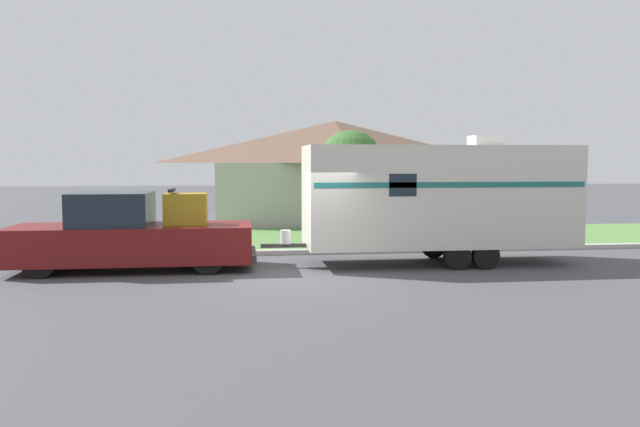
{
  "coord_description": "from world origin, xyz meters",
  "views": [
    {
      "loc": [
        -1.62,
        -14.67,
        2.75
      ],
      "look_at": [
        0.49,
        1.55,
        1.4
      ],
      "focal_mm": 35.0,
      "sensor_mm": 36.0,
      "label": 1
    }
  ],
  "objects": [
    {
      "name": "tree_in_yard",
      "position": [
        2.05,
        5.7,
        2.74
      ],
      "size": [
        2.11,
        2.11,
        3.81
      ],
      "color": "brown",
      "rests_on": "ground_plane"
    },
    {
      "name": "ground_plane",
      "position": [
        0.0,
        0.0,
        0.0
      ],
      "size": [
        120.0,
        120.0,
        0.0
      ],
      "primitive_type": "plane",
      "color": "#47474C"
    },
    {
      "name": "house_across_street",
      "position": [
        2.94,
        14.82,
        2.44
      ],
      "size": [
        11.98,
        7.8,
        4.71
      ],
      "color": "#B2B2A8",
      "rests_on": "ground_plane"
    },
    {
      "name": "pickup_truck",
      "position": [
        -4.34,
        1.55,
        0.88
      ],
      "size": [
        6.1,
        2.05,
        2.07
      ],
      "color": "black",
      "rests_on": "ground_plane"
    },
    {
      "name": "lawn_strip",
      "position": [
        0.0,
        7.4,
        0.01
      ],
      "size": [
        80.0,
        7.0,
        0.03
      ],
      "color": "#568442",
      "rests_on": "ground_plane"
    },
    {
      "name": "mailbox",
      "position": [
        -6.36,
        4.85,
        0.99
      ],
      "size": [
        0.48,
        0.2,
        1.29
      ],
      "color": "brown",
      "rests_on": "ground_plane"
    },
    {
      "name": "curb_strip",
      "position": [
        0.0,
        3.75,
        0.07
      ],
      "size": [
        80.0,
        0.3,
        0.14
      ],
      "color": "#ADADA8",
      "rests_on": "ground_plane"
    },
    {
      "name": "travel_trailer",
      "position": [
        3.72,
        1.55,
        1.84
      ],
      "size": [
        8.39,
        2.29,
        3.46
      ],
      "color": "black",
      "rests_on": "ground_plane"
    }
  ]
}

